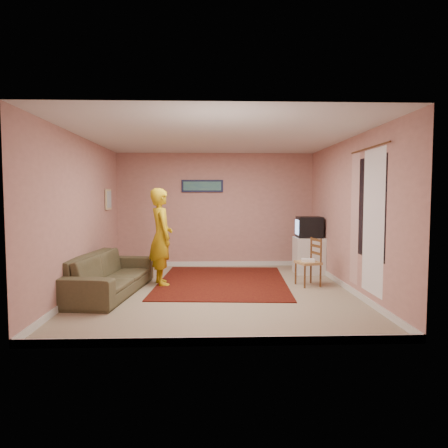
{
  "coord_description": "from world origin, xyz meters",
  "views": [
    {
      "loc": [
        -0.11,
        -6.7,
        1.62
      ],
      "look_at": [
        0.13,
        0.6,
        1.11
      ],
      "focal_mm": 32.0,
      "sensor_mm": 36.0,
      "label": 1
    }
  ],
  "objects_px": {
    "chair_a": "(308,246)",
    "person": "(161,237)",
    "chair_b": "(308,257)",
    "sofa": "(109,274)",
    "crt_tv": "(309,227)",
    "tv_cabinet": "(309,255)"
  },
  "relations": [
    {
      "from": "tv_cabinet",
      "to": "chair_a",
      "type": "height_order",
      "value": "chair_a"
    },
    {
      "from": "chair_a",
      "to": "person",
      "type": "bearing_deg",
      "value": -157.21
    },
    {
      "from": "chair_a",
      "to": "chair_b",
      "type": "relative_size",
      "value": 1.03
    },
    {
      "from": "tv_cabinet",
      "to": "crt_tv",
      "type": "height_order",
      "value": "crt_tv"
    },
    {
      "from": "crt_tv",
      "to": "sofa",
      "type": "distance_m",
      "value": 4.14
    },
    {
      "from": "chair_a",
      "to": "chair_b",
      "type": "height_order",
      "value": "chair_a"
    },
    {
      "from": "crt_tv",
      "to": "person",
      "type": "bearing_deg",
      "value": -159.47
    },
    {
      "from": "person",
      "to": "tv_cabinet",
      "type": "bearing_deg",
      "value": -91.92
    },
    {
      "from": "tv_cabinet",
      "to": "chair_a",
      "type": "bearing_deg",
      "value": 83.66
    },
    {
      "from": "tv_cabinet",
      "to": "chair_a",
      "type": "distance_m",
      "value": 0.26
    },
    {
      "from": "crt_tv",
      "to": "sofa",
      "type": "relative_size",
      "value": 0.23
    },
    {
      "from": "chair_a",
      "to": "sofa",
      "type": "height_order",
      "value": "chair_a"
    },
    {
      "from": "tv_cabinet",
      "to": "chair_a",
      "type": "relative_size",
      "value": 1.53
    },
    {
      "from": "chair_a",
      "to": "chair_b",
      "type": "bearing_deg",
      "value": -102.18
    },
    {
      "from": "tv_cabinet",
      "to": "person",
      "type": "bearing_deg",
      "value": -161.59
    },
    {
      "from": "crt_tv",
      "to": "chair_a",
      "type": "bearing_deg",
      "value": 84.25
    },
    {
      "from": "tv_cabinet",
      "to": "crt_tv",
      "type": "xyz_separation_m",
      "value": [
        -0.01,
        0.0,
        0.6
      ]
    },
    {
      "from": "crt_tv",
      "to": "chair_a",
      "type": "xyz_separation_m",
      "value": [
        0.03,
        0.19,
        -0.42
      ]
    },
    {
      "from": "chair_b",
      "to": "chair_a",
      "type": "bearing_deg",
      "value": 150.45
    },
    {
      "from": "sofa",
      "to": "crt_tv",
      "type": "bearing_deg",
      "value": -59.15
    },
    {
      "from": "chair_b",
      "to": "sofa",
      "type": "relative_size",
      "value": 0.21
    },
    {
      "from": "chair_a",
      "to": "sofa",
      "type": "xyz_separation_m",
      "value": [
        -3.77,
        -1.84,
        -0.22
      ]
    }
  ]
}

